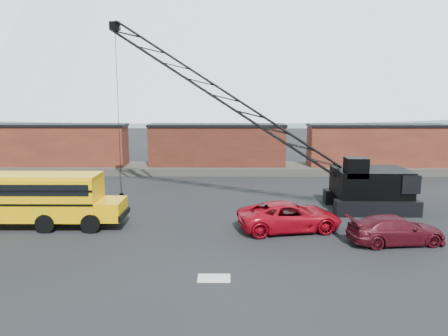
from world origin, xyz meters
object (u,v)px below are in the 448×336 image
at_px(red_pickup, 290,216).
at_px(maroon_suv, 396,230).
at_px(crawler_crane, 238,106).
at_px(school_bus, 21,197).

xyz_separation_m(red_pickup, maroon_suv, (5.30, -2.24, -0.09)).
bearing_deg(maroon_suv, red_pickup, 59.70).
bearing_deg(crawler_crane, red_pickup, -64.13).
relative_size(red_pickup, maroon_suv, 1.17).
distance_m(school_bus, maroon_suv, 21.33).
distance_m(school_bus, red_pickup, 15.86).
relative_size(red_pickup, crawler_crane, 0.29).
height_order(red_pickup, maroon_suv, red_pickup).
distance_m(red_pickup, maroon_suv, 5.75).
relative_size(school_bus, red_pickup, 1.95).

